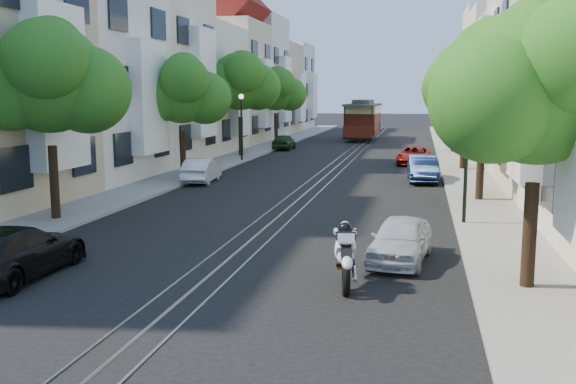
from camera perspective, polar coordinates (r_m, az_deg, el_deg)
The scene contains 27 objects.
ground at distance 45.78m, azimuth 5.56°, elevation 3.29°, with size 200.00×200.00×0.00m, color black.
sidewalk_east at distance 45.58m, azimuth 14.67°, elevation 3.11°, with size 2.50×80.00×0.12m, color gray.
sidewalk_west at distance 47.09m, azimuth -3.26°, elevation 3.54°, with size 2.50×80.00×0.12m, color gray.
rail_left at distance 45.84m, azimuth 4.88°, elevation 3.32°, with size 0.06×80.00×0.02m, color gray.
rail_slot at distance 45.78m, azimuth 5.56°, elevation 3.31°, with size 0.06×80.00×0.02m, color gray.
rail_right at distance 45.72m, azimuth 6.25°, elevation 3.29°, with size 0.06×80.00×0.02m, color gray.
lane_line at distance 45.78m, azimuth 5.56°, elevation 3.30°, with size 0.08×80.00×0.01m, color tan.
townhouses_east at distance 45.79m, azimuth 20.79°, elevation 9.27°, with size 7.75×72.00×12.00m.
townhouses_west at distance 48.22m, azimuth -8.72°, elevation 9.55°, with size 7.75×72.00×11.76m.
tree_e_a at distance 14.51m, azimuth 21.60°, elevation 8.60°, with size 4.72×3.87×6.27m.
tree_e_b at distance 26.42m, azimuth 17.18°, elevation 9.31°, with size 4.93×4.08×6.68m.
tree_e_c at distance 37.38m, azimuth 15.58°, elevation 8.88°, with size 4.84×3.99×6.52m.
tree_e_d at distance 48.37m, azimuth 14.73°, elevation 9.12°, with size 5.01×4.16×6.85m.
tree_w_a at distance 22.71m, azimuth -20.41°, elevation 9.32°, with size 4.93×4.08×6.68m.
tree_w_b at distance 33.51m, azimuth -9.37°, elevation 8.79°, with size 4.72×3.87×6.27m.
tree_w_c at distance 43.96m, azimuth -4.20°, elevation 9.71°, with size 5.13×4.28×7.09m.
tree_w_d at distance 54.63m, azimuth -1.01°, elevation 9.03°, with size 4.84×3.99×6.52m.
lamp_east at distance 21.42m, azimuth 15.64°, elevation 4.56°, with size 0.32×0.32×4.16m.
lamp_west at distance 40.89m, azimuth -4.17°, elevation 6.67°, with size 0.32×0.32×4.16m.
sportbike_rider at distance 14.41m, azimuth 5.10°, elevation -5.23°, with size 0.64×2.20×1.52m.
cable_car at distance 61.08m, azimuth 6.69°, elevation 6.53°, with size 2.96×8.97×3.43m.
parked_car_e_near at distance 16.75m, azimuth 9.96°, elevation -4.18°, with size 1.36×3.39×1.15m, color silver.
parked_car_e_mid at distance 32.27m, azimuth 11.88°, elevation 2.04°, with size 1.36×3.89×1.28m, color #0B183B.
parked_car_e_far at distance 40.08m, azimuth 11.14°, elevation 3.21°, with size 1.84×4.00×1.11m, color maroon.
parked_car_w_near at distance 16.35m, azimuth -23.14°, elevation -4.90°, with size 1.75×4.30×1.25m, color black.
parked_car_w_mid at distance 31.58m, azimuth -7.70°, elevation 1.92°, with size 1.26×3.60×1.19m, color silver.
parked_car_w_far at distance 50.01m, azimuth -0.36°, elevation 4.49°, with size 1.43×3.56×1.21m, color #183716.
Camera 1 is at (4.82, -17.32, 4.27)m, focal length 40.00 mm.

